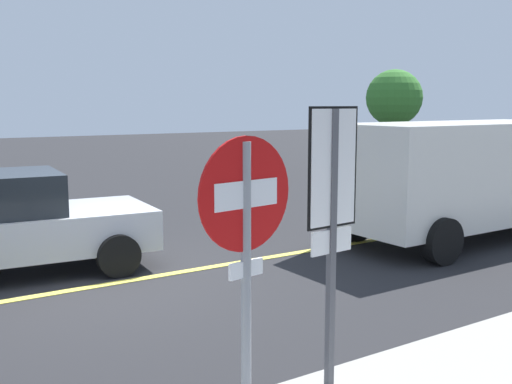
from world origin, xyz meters
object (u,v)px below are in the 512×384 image
at_px(speed_limit_sign, 332,199).
at_px(white_van, 463,173).
at_px(tree_left_verge, 394,99).
at_px(stop_sign, 246,248).

bearing_deg(speed_limit_sign, white_van, 29.65).
height_order(speed_limit_sign, tree_left_verge, tree_left_verge).
xyz_separation_m(stop_sign, white_van, (7.27, 3.97, -0.33)).
bearing_deg(white_van, tree_left_verge, 50.91).
distance_m(speed_limit_sign, tree_left_verge, 17.72).
relative_size(stop_sign, speed_limit_sign, 0.93).
height_order(stop_sign, speed_limit_sign, speed_limit_sign).
bearing_deg(speed_limit_sign, tree_left_verge, 42.58).
bearing_deg(white_van, stop_sign, -151.40).
bearing_deg(tree_left_verge, white_van, -129.09).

